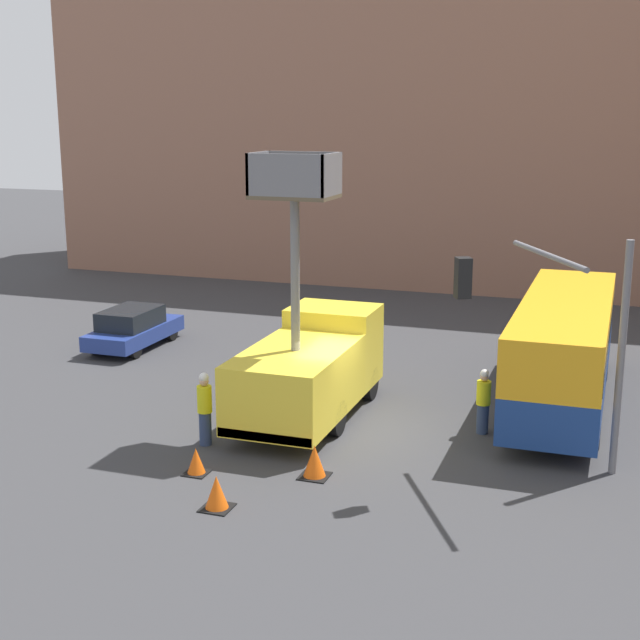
% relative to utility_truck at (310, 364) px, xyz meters
% --- Properties ---
extents(ground_plane, '(120.00, 120.00, 0.00)m').
position_rel_utility_truck_xyz_m(ground_plane, '(1.35, -0.58, -1.55)').
color(ground_plane, '#38383A').
extents(building_backdrop_far, '(44.00, 10.00, 15.21)m').
position_rel_utility_truck_xyz_m(building_backdrop_far, '(1.35, 23.34, 6.05)').
color(building_backdrop_far, '#936651').
rests_on(building_backdrop_far, ground_plane).
extents(utility_truck, '(2.56, 6.44, 7.40)m').
position_rel_utility_truck_xyz_m(utility_truck, '(0.00, 0.00, 0.00)').
color(utility_truck, yellow).
rests_on(utility_truck, ground_plane).
extents(city_bus, '(2.46, 10.13, 3.16)m').
position_rel_utility_truck_xyz_m(city_bus, '(6.59, 3.31, 0.31)').
color(city_bus, navy).
rests_on(city_bus, ground_plane).
extents(traffic_light_pole, '(3.72, 3.48, 5.60)m').
position_rel_utility_truck_xyz_m(traffic_light_pole, '(6.85, -2.07, 2.30)').
color(traffic_light_pole, slate).
rests_on(traffic_light_pole, ground_plane).
extents(road_worker_near_truck, '(0.38, 0.38, 1.94)m').
position_rel_utility_truck_xyz_m(road_worker_near_truck, '(-1.83, -2.88, -0.57)').
color(road_worker_near_truck, navy).
rests_on(road_worker_near_truck, ground_plane).
extents(road_worker_directing, '(0.38, 0.38, 1.78)m').
position_rel_utility_truck_xyz_m(road_worker_directing, '(4.79, 0.31, -0.67)').
color(road_worker_directing, navy).
rests_on(road_worker_directing, ground_plane).
extents(traffic_cone_near_truck, '(0.56, 0.56, 0.64)m').
position_rel_utility_truck_xyz_m(traffic_cone_near_truck, '(-1.20, -4.67, -1.25)').
color(traffic_cone_near_truck, black).
rests_on(traffic_cone_near_truck, ground_plane).
extents(traffic_cone_mid_road, '(0.66, 0.66, 0.76)m').
position_rel_utility_truck_xyz_m(traffic_cone_mid_road, '(0.09, -6.24, -1.19)').
color(traffic_cone_mid_road, black).
rests_on(traffic_cone_mid_road, ground_plane).
extents(traffic_cone_far_side, '(0.69, 0.69, 0.79)m').
position_rel_utility_truck_xyz_m(traffic_cone_far_side, '(1.52, -3.92, -1.18)').
color(traffic_cone_far_side, black).
rests_on(traffic_cone_far_side, ground_plane).
extents(parked_car_curbside, '(1.82, 4.26, 1.48)m').
position_rel_utility_truck_xyz_m(parked_car_curbside, '(-8.61, 4.96, -0.81)').
color(parked_car_curbside, navy).
rests_on(parked_car_curbside, ground_plane).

